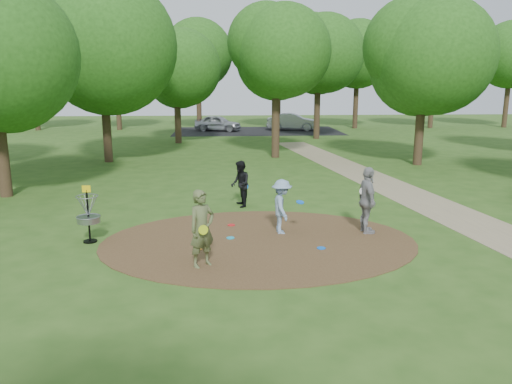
{
  "coord_description": "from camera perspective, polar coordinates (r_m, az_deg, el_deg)",
  "views": [
    {
      "loc": [
        -0.91,
        -12.67,
        4.21
      ],
      "look_at": [
        0.0,
        1.2,
        1.1
      ],
      "focal_mm": 35.0,
      "sensor_mm": 36.0,
      "label": 1
    }
  ],
  "objects": [
    {
      "name": "tree_ring",
      "position": [
        21.74,
        1.11,
        15.16
      ],
      "size": [
        37.29,
        45.57,
        9.14
      ],
      "color": "#332316",
      "rests_on": "ground"
    },
    {
      "name": "player_observer_with_disc",
      "position": [
        11.47,
        -6.19,
        -4.2
      ],
      "size": [
        0.79,
        0.75,
        1.81
      ],
      "color": "#525C35",
      "rests_on": "ground"
    },
    {
      "name": "car_right",
      "position": [
        43.72,
        4.21,
        8.0
      ],
      "size": [
        4.62,
        2.36,
        1.45
      ],
      "primitive_type": "imported",
      "rotation": [
        0.0,
        0.0,
        1.37
      ],
      "color": "#939599",
      "rests_on": "ground"
    },
    {
      "name": "player_walking_with_disc",
      "position": [
        16.9,
        -1.81,
        0.93
      ],
      "size": [
        0.7,
        0.84,
        1.58
      ],
      "color": "black",
      "rests_on": "ground"
    },
    {
      "name": "player_throwing_with_disc",
      "position": [
        13.93,
        2.96,
        -1.69
      ],
      "size": [
        0.98,
        1.03,
        1.54
      ],
      "color": "#7E9BBC",
      "rests_on": "ground"
    },
    {
      "name": "dirt_clearing",
      "position": [
        13.38,
        0.34,
        -5.68
      ],
      "size": [
        8.4,
        8.4,
        0.02
      ],
      "primitive_type": "cylinder",
      "color": "#47301C",
      "rests_on": "ground"
    },
    {
      "name": "disc_ground_cyan",
      "position": [
        13.64,
        -2.94,
        -5.26
      ],
      "size": [
        0.22,
        0.22,
        0.02
      ],
      "primitive_type": "cylinder",
      "color": "#19A5CB",
      "rests_on": "dirt_clearing"
    },
    {
      "name": "player_waiting_with_disc",
      "position": [
        14.22,
        12.6,
        -0.96
      ],
      "size": [
        0.51,
        1.13,
        1.89
      ],
      "color": "gray",
      "rests_on": "ground"
    },
    {
      "name": "disc_ground_blue",
      "position": [
        12.92,
        7.46,
        -6.37
      ],
      "size": [
        0.22,
        0.22,
        0.02
      ],
      "primitive_type": "cylinder",
      "color": "blue",
      "rests_on": "dirt_clearing"
    },
    {
      "name": "disc_golf_basket",
      "position": [
        13.86,
        -18.66,
        -1.99
      ],
      "size": [
        0.63,
        0.63,
        1.54
      ],
      "color": "black",
      "rests_on": "ground"
    },
    {
      "name": "car_left",
      "position": [
        43.08,
        -4.38,
        7.85
      ],
      "size": [
        4.24,
        2.78,
        1.34
      ],
      "primitive_type": "imported",
      "rotation": [
        0.0,
        0.0,
        1.24
      ],
      "color": "#B7B8C0",
      "rests_on": "ground"
    },
    {
      "name": "disc_ground_orange",
      "position": [
        12.85,
        -6.65,
        -6.46
      ],
      "size": [
        0.22,
        0.22,
        0.02
      ],
      "primitive_type": "cylinder",
      "color": "orange",
      "rests_on": "dirt_clearing"
    },
    {
      "name": "disc_ground_red",
      "position": [
        14.82,
        -2.84,
        -3.79
      ],
      "size": [
        0.22,
        0.22,
        0.02
      ],
      "primitive_type": "cylinder",
      "color": "red",
      "rests_on": "dirt_clearing"
    },
    {
      "name": "parking_lot",
      "position": [
        42.97,
        0.14,
        6.99
      ],
      "size": [
        14.0,
        8.0,
        0.01
      ],
      "primitive_type": "cube",
      "color": "black",
      "rests_on": "ground"
    },
    {
      "name": "ground",
      "position": [
        13.38,
        0.34,
        -5.73
      ],
      "size": [
        100.0,
        100.0,
        0.0
      ],
      "primitive_type": "plane",
      "color": "#2D5119",
      "rests_on": "ground"
    },
    {
      "name": "footpath",
      "position": [
        16.96,
        22.31,
        -2.7
      ],
      "size": [
        7.55,
        39.89,
        0.01
      ],
      "primitive_type": "cube",
      "rotation": [
        0.0,
        0.0,
        0.14
      ],
      "color": "#8C7A5B",
      "rests_on": "ground"
    }
  ]
}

